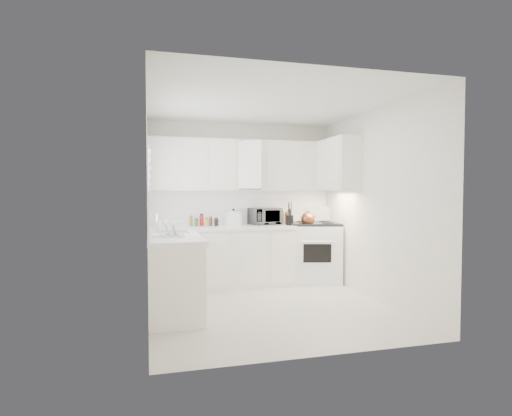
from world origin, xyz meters
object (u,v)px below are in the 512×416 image
object	(u,v)px
utensil_crock	(290,213)
rice_cooker	(233,217)
dish_rack	(169,228)
stove	(314,244)
microwave	(265,214)
tea_kettle	(308,218)

from	to	relation	value
utensil_crock	rice_cooker	bearing A→B (deg)	168.22
rice_cooker	dish_rack	size ratio (longest dim) A/B	0.71
rice_cooker	utensil_crock	distance (m)	0.90
stove	rice_cooker	size ratio (longest dim) A/B	4.68
microwave	dish_rack	bearing A→B (deg)	-153.70
rice_cooker	tea_kettle	bearing A→B (deg)	-21.23
tea_kettle	rice_cooker	xyz separation A→B (m)	(-1.16, 0.25, 0.02)
rice_cooker	utensil_crock	bearing A→B (deg)	-20.95
stove	dish_rack	xyz separation A→B (m)	(-2.40, -1.25, 0.43)
tea_kettle	microwave	world-z (taller)	microwave
tea_kettle	utensil_crock	world-z (taller)	utensil_crock
tea_kettle	dish_rack	xyz separation A→B (m)	(-2.22, -1.09, -0.01)
stove	utensil_crock	distance (m)	0.70
stove	utensil_crock	bearing A→B (deg)	-153.52
microwave	rice_cooker	world-z (taller)	microwave
rice_cooker	utensil_crock	xyz separation A→B (m)	(0.87, -0.18, 0.06)
stove	dish_rack	distance (m)	2.74
stove	tea_kettle	bearing A→B (deg)	-123.56
tea_kettle	utensil_crock	xyz separation A→B (m)	(-0.28, 0.06, 0.08)
dish_rack	microwave	bearing A→B (deg)	45.96
utensil_crock	dish_rack	xyz separation A→B (m)	(-1.94, -1.16, -0.09)
stove	microwave	size ratio (longest dim) A/B	2.59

